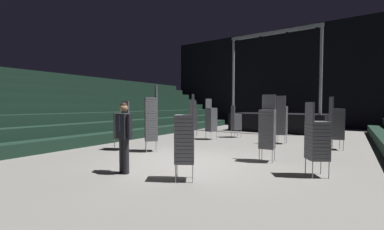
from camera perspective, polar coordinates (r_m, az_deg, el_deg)
The scene contains 15 objects.
ground_plane at distance 7.50m, azimuth -0.78°, elevation -11.35°, with size 22.00×30.00×0.10m, color slate.
arena_end_wall at distance 21.55m, azimuth 22.37°, elevation 8.21°, with size 22.00×0.30×8.00m, color black.
bleacher_bank_left at distance 13.98m, azimuth -26.57°, elevation 2.39°, with size 6.00×24.00×3.60m.
stage_riser at distance 17.16m, azimuth 19.43°, elevation -1.27°, with size 5.79×3.05×6.29m.
man_with_tie at distance 6.35m, azimuth -15.75°, elevation -4.11°, with size 0.57×0.30×1.79m.
chair_stack_front_left at distance 7.75m, azimuth 17.28°, elevation -2.93°, with size 0.48×0.48×2.05m.
chair_stack_front_right at distance 6.60m, azimuth 27.31°, elevation -5.08°, with size 0.61×0.61×1.79m.
chair_stack_mid_left at distance 13.21m, azimuth 10.30°, elevation -1.47°, with size 0.62×0.62×1.71m.
chair_stack_mid_right at distance 11.57m, azimuth 20.31°, elevation -1.06°, with size 0.45×0.45×2.14m.
chair_stack_mid_centre at distance 10.91m, azimuth 30.81°, elevation -1.66°, with size 0.56×0.56×2.05m.
chair_stack_rear_left at distance 9.78m, azimuth -16.20°, elevation -2.35°, with size 0.46×0.46×1.88m.
chair_stack_rear_right at distance 13.25m, azimuth 0.27°, elevation -0.87°, with size 0.62×0.62×1.96m.
chair_stack_rear_centre at distance 9.12m, azimuth -9.59°, elevation -0.76°, with size 0.62×0.62×2.48m.
chair_stack_aisle_left at distance 5.55m, azimuth -1.69°, elevation -5.30°, with size 0.61×0.61×1.96m.
chair_stack_aisle_right at distance 12.24m, azimuth 4.49°, elevation -0.95°, with size 0.55×0.55×2.05m.
Camera 1 is at (4.07, -6.04, 1.72)m, focal length 22.69 mm.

